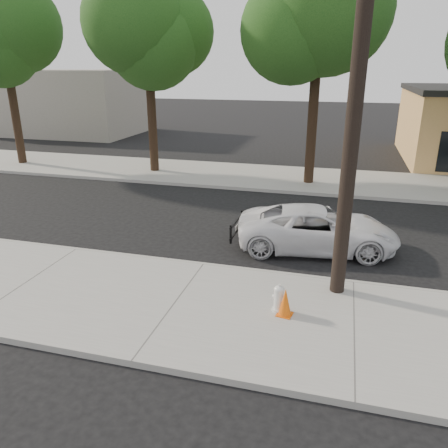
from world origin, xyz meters
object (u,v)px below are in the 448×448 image
(police_cruiser, at_px, (318,229))
(traffic_cone, at_px, (285,302))
(fire_hydrant, at_px, (279,299))
(utility_pole, at_px, (356,97))

(police_cruiser, relative_size, traffic_cone, 7.49)
(fire_hydrant, bearing_deg, traffic_cone, -19.44)
(utility_pole, bearing_deg, traffic_cone, -126.54)
(fire_hydrant, bearing_deg, police_cruiser, 104.48)
(utility_pole, relative_size, fire_hydrant, 14.70)
(utility_pole, distance_m, police_cruiser, 4.97)
(police_cruiser, distance_m, traffic_cone, 4.29)
(utility_pole, bearing_deg, fire_hydrant, -133.33)
(utility_pole, height_order, police_cruiser, utility_pole)
(traffic_cone, bearing_deg, fire_hydrant, 138.50)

